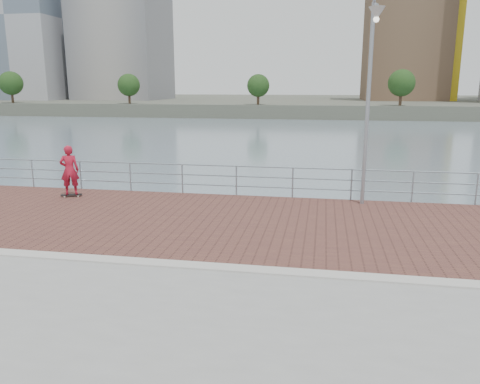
# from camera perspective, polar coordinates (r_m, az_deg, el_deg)

# --- Properties ---
(water) EXTENTS (400.00, 400.00, 0.00)m
(water) POSITION_cam_1_polar(r_m,az_deg,el_deg) (11.38, -1.87, -18.74)
(water) COLOR slate
(water) RESTS_ON ground
(brick_lane) EXTENTS (40.00, 6.80, 0.02)m
(brick_lane) POSITION_cam_1_polar(r_m,az_deg,el_deg) (13.81, 1.17, -3.76)
(brick_lane) COLOR brown
(brick_lane) RESTS_ON seawall
(curb) EXTENTS (40.00, 0.40, 0.06)m
(curb) POSITION_cam_1_polar(r_m,az_deg,el_deg) (10.46, -1.95, -9.23)
(curb) COLOR #B7B5AD
(curb) RESTS_ON seawall
(far_shore) EXTENTS (320.00, 95.00, 2.50)m
(far_shore) POSITION_cam_1_polar(r_m,az_deg,el_deg) (132.07, 9.38, 10.67)
(far_shore) COLOR #4C5142
(far_shore) RESTS_ON ground
(guardrail) EXTENTS (39.06, 0.06, 1.13)m
(guardrail) POSITION_cam_1_polar(r_m,az_deg,el_deg) (16.92, 2.98, 1.71)
(guardrail) COLOR #8C9EA8
(guardrail) RESTS_ON brick_lane
(street_lamp) EXTENTS (0.48, 1.38, 6.53)m
(street_lamp) POSITION_cam_1_polar(r_m,az_deg,el_deg) (15.57, 15.76, 14.90)
(street_lamp) COLOR gray
(street_lamp) RESTS_ON brick_lane
(skateboard) EXTENTS (0.75, 0.45, 0.08)m
(skateboard) POSITION_cam_1_polar(r_m,az_deg,el_deg) (18.03, -19.85, -0.32)
(skateboard) COLOR black
(skateboard) RESTS_ON brick_lane
(skateboarder) EXTENTS (0.76, 0.64, 1.78)m
(skateboarder) POSITION_cam_1_polar(r_m,az_deg,el_deg) (17.85, -20.07, 2.52)
(skateboarder) COLOR #B0172E
(skateboarder) RESTS_ON skateboard
(shoreline_trees) EXTENTS (169.71, 4.78, 6.37)m
(shoreline_trees) POSITION_cam_1_polar(r_m,az_deg,el_deg) (88.73, 23.60, 11.98)
(shoreline_trees) COLOR #473323
(shoreline_trees) RESTS_ON far_shore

